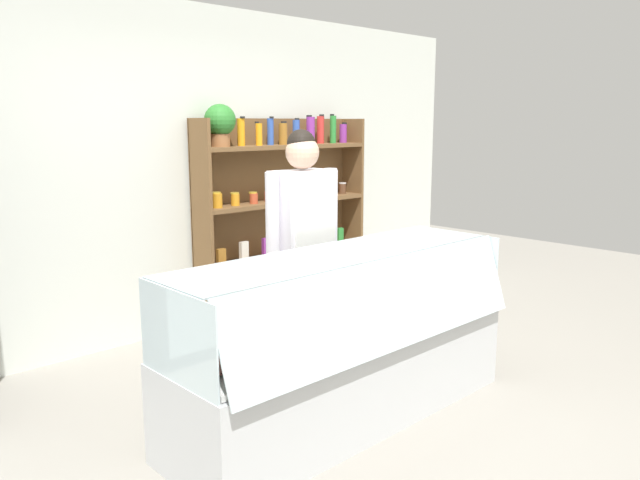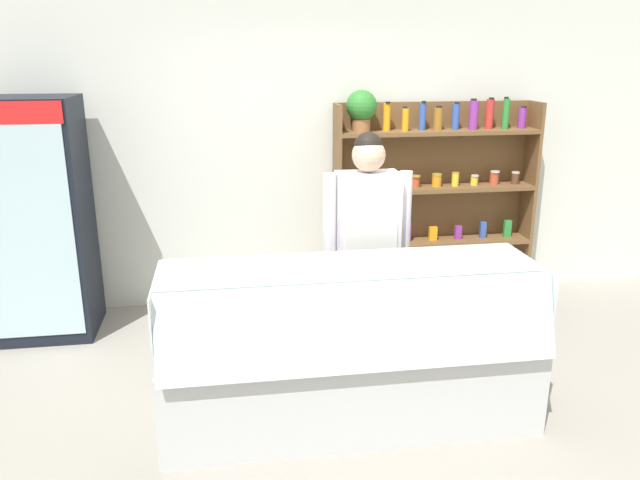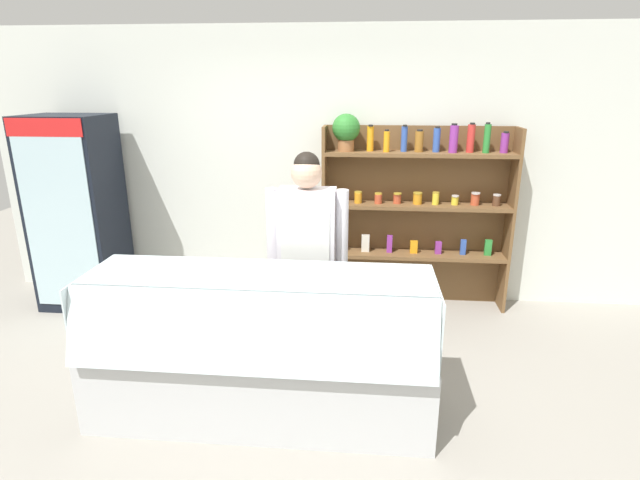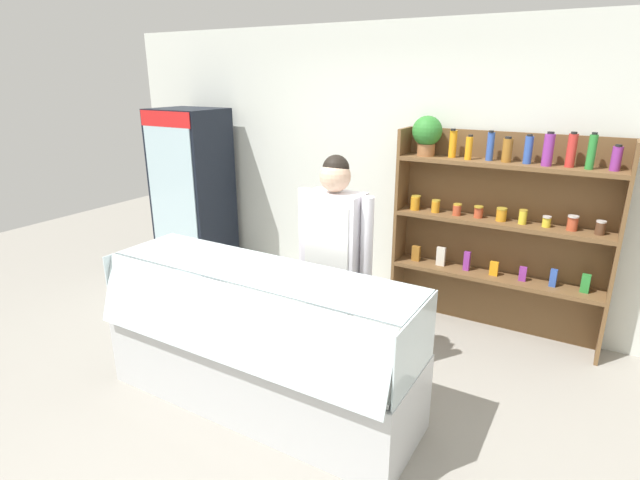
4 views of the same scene
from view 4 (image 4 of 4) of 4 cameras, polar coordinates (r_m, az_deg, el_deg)
The scene contains 6 objects.
ground_plane at distance 3.74m, azimuth -3.05°, elevation -18.35°, with size 12.00×12.00×0.00m, color gray.
back_wall at distance 4.90m, azimuth 10.06°, elevation 7.73°, with size 6.80×0.10×2.70m, color silver.
drinks_fridge at distance 5.87m, azimuth -14.32°, elevation 5.13°, with size 0.75×0.63×1.89m.
shelving_unit at distance 4.56m, azimuth 19.15°, elevation 2.54°, with size 1.81×0.29×1.90m.
deli_display_case at distance 3.62m, azimuth -6.95°, elevation -13.83°, with size 2.25×0.76×1.01m.
shop_clerk at distance 3.66m, azimuth 1.63°, elevation -1.06°, with size 0.61×0.25×1.70m.
Camera 4 is at (1.68, -2.48, 2.23)m, focal length 28.00 mm.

